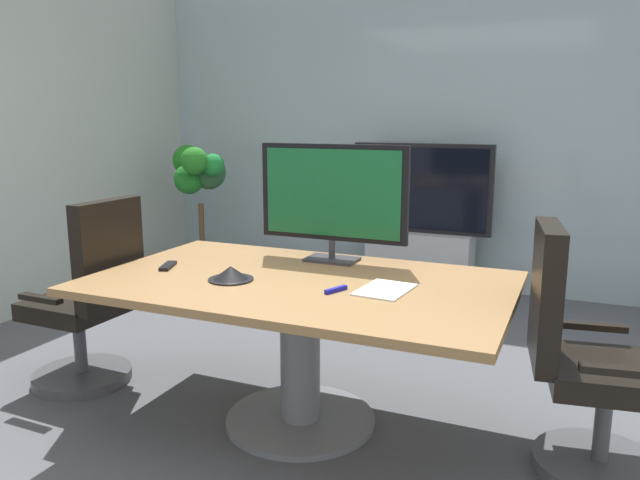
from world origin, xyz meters
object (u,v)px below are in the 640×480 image
at_px(conference_table, 300,315).
at_px(wall_display_unit, 420,244).
at_px(remote_control, 168,266).
at_px(office_chair_right, 583,372).
at_px(office_chair_left, 90,309).
at_px(potted_plant, 199,194).
at_px(tv_monitor, 333,196).
at_px(conference_phone, 231,274).

distance_m(conference_table, wall_display_unit, 2.53).
relative_size(wall_display_unit, remote_control, 7.71).
relative_size(office_chair_right, wall_display_unit, 0.83).
bearing_deg(office_chair_right, remote_control, 85.76).
height_order(office_chair_left, potted_plant, potted_plant).
height_order(conference_table, office_chair_left, office_chair_left).
bearing_deg(tv_monitor, office_chair_left, -158.82).
distance_m(office_chair_right, tv_monitor, 1.50).
bearing_deg(conference_table, conference_phone, -154.55).
distance_m(wall_display_unit, potted_plant, 2.07).
bearing_deg(conference_table, remote_control, -175.44).
xyz_separation_m(office_chair_left, potted_plant, (-0.73, 2.18, 0.37)).
height_order(office_chair_left, remote_control, office_chair_left).
relative_size(conference_table, office_chair_left, 1.85).
distance_m(tv_monitor, wall_display_unit, 2.20).
height_order(office_chair_left, wall_display_unit, wall_display_unit).
bearing_deg(wall_display_unit, tv_monitor, -89.14).
distance_m(tv_monitor, conference_phone, 0.73).
relative_size(conference_phone, remote_control, 1.29).
distance_m(wall_display_unit, remote_control, 2.70).
bearing_deg(office_chair_left, office_chair_right, 94.82).
bearing_deg(tv_monitor, potted_plant, 140.26).
distance_m(conference_table, remote_control, 0.76).
xyz_separation_m(tv_monitor, remote_control, (-0.73, -0.49, -0.35)).
distance_m(conference_table, conference_phone, 0.40).
xyz_separation_m(conference_table, wall_display_unit, (-0.04, 2.53, -0.13)).
relative_size(wall_display_unit, potted_plant, 1.03).
relative_size(conference_table, remote_control, 11.88).
distance_m(office_chair_left, tv_monitor, 1.53).
height_order(conference_table, potted_plant, potted_plant).
bearing_deg(wall_display_unit, potted_plant, -168.27).
bearing_deg(office_chair_right, potted_plant, 50.07).
bearing_deg(conference_phone, conference_table, 25.45).
bearing_deg(conference_phone, tv_monitor, 62.86).
bearing_deg(conference_table, tv_monitor, 90.66).
xyz_separation_m(office_chair_left, remote_control, (0.56, 0.01, 0.31)).
bearing_deg(potted_plant, conference_table, -46.22).
xyz_separation_m(conference_table, tv_monitor, (-0.00, 0.43, 0.54)).
distance_m(office_chair_left, conference_phone, 1.05).
distance_m(office_chair_right, conference_phone, 1.65).
bearing_deg(office_chair_left, potted_plant, -160.28).
height_order(tv_monitor, conference_phone, tv_monitor).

